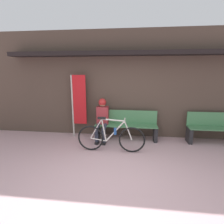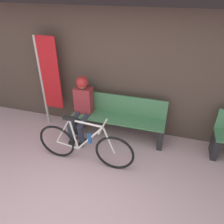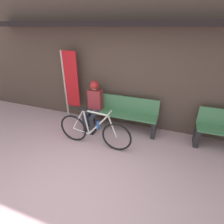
# 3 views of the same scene
# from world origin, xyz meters

# --- Properties ---
(ground_plane) EXTENTS (24.00, 24.00, 0.00)m
(ground_plane) POSITION_xyz_m (0.00, 0.00, 0.00)
(ground_plane) COLOR #C69EA3
(storefront_wall) EXTENTS (12.00, 0.56, 3.20)m
(storefront_wall) POSITION_xyz_m (0.00, 2.55, 1.66)
(storefront_wall) COLOR #4C3D33
(storefront_wall) RESTS_ON ground_plane
(park_bench_near) EXTENTS (1.82, 0.42, 0.86)m
(park_bench_near) POSITION_xyz_m (0.16, 2.20, 0.42)
(park_bench_near) COLOR #477F51
(park_bench_near) RESTS_ON ground_plane
(bicycle) EXTENTS (1.72, 0.40, 0.90)m
(bicycle) POSITION_xyz_m (-0.18, 1.30, 0.37)
(bicycle) COLOR black
(bicycle) RESTS_ON ground_plane
(person_seated) EXTENTS (0.34, 0.66, 1.24)m
(person_seated) POSITION_xyz_m (-0.54, 2.07, 0.71)
(person_seated) COLOR #2D3342
(person_seated) RESTS_ON ground_plane
(banner_pole) EXTENTS (0.45, 0.05, 1.90)m
(banner_pole) POSITION_xyz_m (-1.32, 2.26, 1.10)
(banner_pole) COLOR #B7B2A8
(banner_pole) RESTS_ON ground_plane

